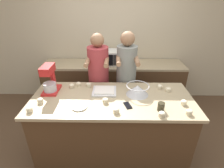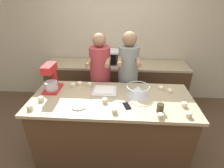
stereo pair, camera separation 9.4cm
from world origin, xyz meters
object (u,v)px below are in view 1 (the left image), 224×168
at_px(cupcake_6, 184,102).
at_px(cupcake_11, 189,112).
at_px(cell_phone, 128,105).
at_px(cupcake_0, 168,89).
at_px(small_plate, 79,107).
at_px(cupcake_1, 105,101).
at_px(cupcake_8, 116,110).
at_px(person_left, 99,82).
at_px(microwave_oven, 107,57).
at_px(cupcake_9, 162,114).
at_px(cupcake_3, 40,100).
at_px(cupcake_4, 29,109).
at_px(drinking_glass, 161,107).
at_px(cupcake_7, 89,85).
at_px(stand_mixer, 50,80).
at_px(cupcake_2, 160,87).
at_px(person_right, 126,81).
at_px(cupcake_5, 79,84).
at_px(baking_tray, 104,91).
at_px(mixing_bowl, 138,90).
at_px(cupcake_10, 72,86).

bearing_deg(cupcake_6, cupcake_11, -92.78).
bearing_deg(cell_phone, cupcake_0, 31.42).
height_order(small_plate, cupcake_1, cupcake_1).
distance_m(small_plate, cupcake_8, 0.45).
bearing_deg(cupcake_6, person_left, 145.24).
bearing_deg(cell_phone, microwave_oven, 101.62).
xyz_separation_m(cell_phone, cupcake_9, (0.36, -0.20, 0.03)).
bearing_deg(cupcake_3, cupcake_4, -105.73).
bearing_deg(drinking_glass, cupcake_7, 148.40).
relative_size(cupcake_4, cupcake_8, 1.00).
bearing_deg(cupcake_1, stand_mixer, 160.03).
distance_m(drinking_glass, cupcake_11, 0.31).
distance_m(microwave_oven, small_plate, 1.58).
distance_m(drinking_glass, cupcake_2, 0.53).
height_order(person_right, cupcake_9, person_right).
distance_m(stand_mixer, cupcake_8, 1.02).
distance_m(cupcake_4, cupcake_5, 0.77).
bearing_deg(cupcake_8, drinking_glass, 6.43).
relative_size(cupcake_1, cupcake_6, 1.00).
bearing_deg(cupcake_8, person_right, 80.03).
bearing_deg(stand_mixer, cupcake_11, -16.27).
distance_m(baking_tray, cupcake_2, 0.78).
bearing_deg(cupcake_1, microwave_oven, 91.61).
relative_size(stand_mixer, cupcake_9, 5.36).
bearing_deg(person_right, cupcake_0, -38.52).
distance_m(baking_tray, small_plate, 0.46).
relative_size(microwave_oven, cupcake_8, 6.79).
distance_m(cupcake_5, cupcake_11, 1.50).
xyz_separation_m(mixing_bowl, drinking_glass, (0.23, -0.36, -0.02)).
distance_m(person_right, cupcake_11, 1.16).
distance_m(cupcake_7, cupcake_9, 1.12).
distance_m(cupcake_9, cupcake_10, 1.30).
bearing_deg(cupcake_6, cupcake_0, 107.58).
height_order(person_right, cupcake_0, person_right).
height_order(drinking_glass, cupcake_8, drinking_glass).
distance_m(drinking_glass, cupcake_7, 1.07).
distance_m(small_plate, cupcake_0, 1.22).
height_order(person_left, cupcake_10, person_left).
distance_m(cupcake_0, cupcake_3, 1.68).
bearing_deg(cupcake_1, cell_phone, -12.63).
xyz_separation_m(small_plate, cupcake_8, (0.44, -0.10, 0.02)).
height_order(cupcake_2, cupcake_9, same).
distance_m(mixing_bowl, cupcake_9, 0.52).
bearing_deg(person_right, cupcake_2, -38.78).
xyz_separation_m(microwave_oven, cupcake_2, (0.79, -1.09, -0.06)).
xyz_separation_m(microwave_oven, cell_phone, (0.31, -1.52, -0.09)).
relative_size(cupcake_9, cupcake_10, 1.00).
distance_m(person_left, cupcake_11, 1.45).
relative_size(person_right, cupcake_6, 23.60).
xyz_separation_m(cupcake_5, cupcake_6, (1.36, -0.46, 0.00)).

